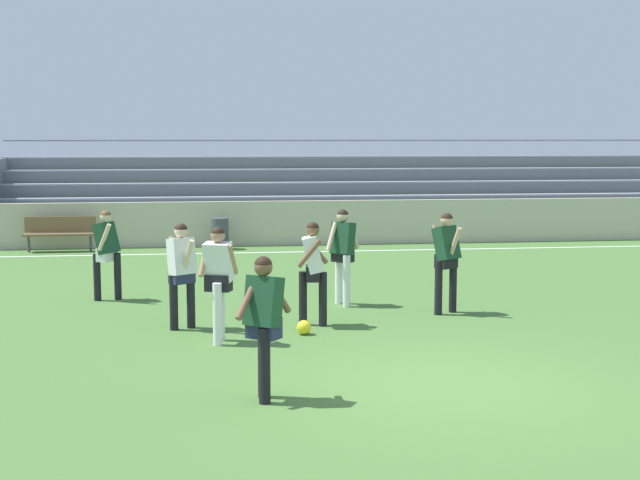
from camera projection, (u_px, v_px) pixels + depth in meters
name	position (u px, v px, depth m)	size (l,w,h in m)	color
ground_plane	(449.00, 385.00, 10.51)	(160.00, 160.00, 0.00)	#477033
field_line_sideline	(318.00, 251.00, 22.72)	(44.00, 0.12, 0.01)	white
sideline_wall	(311.00, 223.00, 24.12)	(48.00, 0.16, 1.22)	beige
bleacher_stand	(420.00, 192.00, 27.21)	(25.76, 4.01, 2.88)	#9EA3AD
bench_far_right	(60.00, 230.00, 22.71)	(1.80, 0.40, 0.90)	brown
trash_bin	(220.00, 234.00, 23.19)	(0.46, 0.46, 0.83)	#3D424C
player_white_on_ball	(218.00, 274.00, 12.53)	(0.60, 0.43, 1.69)	white
player_white_trailing_run	(182.00, 267.00, 13.45)	(0.47, 0.63, 1.64)	black
player_white_deep_cover	(313.00, 264.00, 13.70)	(0.55, 0.50, 1.64)	black
player_dark_wide_right	(446.00, 254.00, 14.64)	(0.51, 0.64, 1.70)	black
player_dark_wide_left	(264.00, 315.00, 9.77)	(0.68, 0.48, 1.64)	black
player_dark_overlapping	(107.00, 247.00, 15.85)	(0.50, 0.64, 1.65)	black
player_dark_challenging	(343.00, 248.00, 15.36)	(0.66, 0.47, 1.70)	white
soccer_ball	(304.00, 327.00, 13.16)	(0.22, 0.22, 0.22)	yellow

